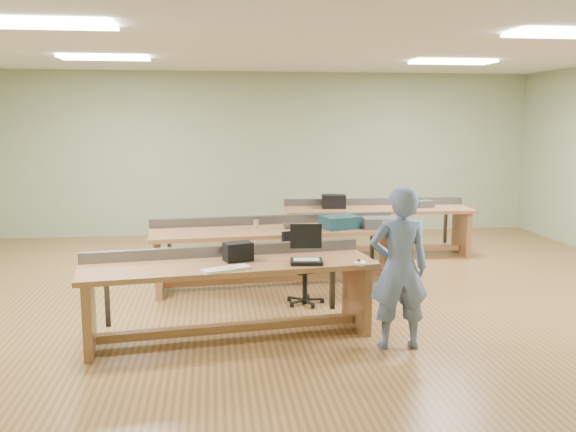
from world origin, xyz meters
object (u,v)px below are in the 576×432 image
object	(u,v)px
camera_bag	(238,252)
parts_bin_teal	(340,222)
person	(399,268)
laptop_base	(306,262)
drinks_can	(256,225)
workbench_mid	(279,242)
workbench_back	(377,220)
mug	(287,225)
parts_bin_grey	(382,223)
task_chair	(303,277)
workbench_front	(229,282)

from	to	relation	value
camera_bag	parts_bin_teal	bearing A→B (deg)	32.89
person	camera_bag	distance (m)	1.57
laptop_base	drinks_can	xyz separation A→B (m)	(-0.36, 1.89, 0.05)
workbench_mid	drinks_can	size ratio (longest dim) A/B	26.59
workbench_back	laptop_base	distance (m)	3.99
person	mug	world-z (taller)	person
workbench_mid	camera_bag	distance (m)	1.90
workbench_mid	parts_bin_grey	size ratio (longest dim) A/B	6.82
workbench_mid	task_chair	size ratio (longest dim) A/B	3.97
laptop_base	workbench_front	bearing A→B (deg)	176.80
workbench_back	parts_bin_teal	bearing A→B (deg)	-116.58
workbench_back	laptop_base	size ratio (longest dim) A/B	9.57
mug	parts_bin_grey	bearing A→B (deg)	-4.02
workbench_front	task_chair	bearing A→B (deg)	41.99
laptop_base	parts_bin_grey	bearing A→B (deg)	61.53
parts_bin_teal	drinks_can	distance (m)	1.08
workbench_back	task_chair	xyz separation A→B (m)	(-1.56, -2.46, -0.25)
mug	workbench_mid	bearing A→B (deg)	151.97
drinks_can	camera_bag	bearing A→B (deg)	-99.90
drinks_can	parts_bin_grey	bearing A→B (deg)	-1.97
workbench_front	drinks_can	distance (m)	1.82
workbench_mid	parts_bin_grey	bearing A→B (deg)	-10.86
workbench_front	task_chair	distance (m)	1.37
workbench_back	parts_bin_teal	distance (m)	2.01
drinks_can	person	bearing A→B (deg)	-62.53
person	camera_bag	size ratio (longest dim) A/B	5.66
task_chair	parts_bin_grey	distance (m)	1.41
workbench_front	mug	xyz separation A→B (m)	(0.80, 1.79, 0.24)
workbench_back	camera_bag	distance (m)	4.16
workbench_front	workbench_back	xyz separation A→B (m)	(2.44, 3.48, 0.00)
workbench_mid	laptop_base	distance (m)	1.98
camera_bag	mug	world-z (taller)	camera_bag
drinks_can	mug	bearing A→B (deg)	4.21
laptop_base	task_chair	distance (m)	1.24
workbench_back	mug	size ratio (longest dim) A/B	26.04
person	camera_bag	xyz separation A→B (m)	(-1.47, 0.55, 0.08)
workbench_front	person	world-z (taller)	person
laptop_base	parts_bin_grey	distance (m)	2.23
person	parts_bin_grey	size ratio (longest dim) A/B	3.13
workbench_front	workbench_mid	size ratio (longest dim) A/B	0.87
workbench_front	camera_bag	size ratio (longest dim) A/B	10.72
laptop_base	drinks_can	size ratio (longest dim) A/B	2.47
workbench_back	mug	world-z (taller)	workbench_back
person	mug	xyz separation A→B (m)	(-0.76, 2.28, 0.03)
mug	workbench_front	bearing A→B (deg)	-113.93
workbench_front	camera_bag	world-z (taller)	camera_bag
parts_bin_grey	drinks_can	distance (m)	1.62
workbench_front	task_chair	size ratio (longest dim) A/B	3.45
laptop_base	task_chair	xyz separation A→B (m)	(0.14, 1.15, -0.46)
workbench_front	camera_bag	distance (m)	0.31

